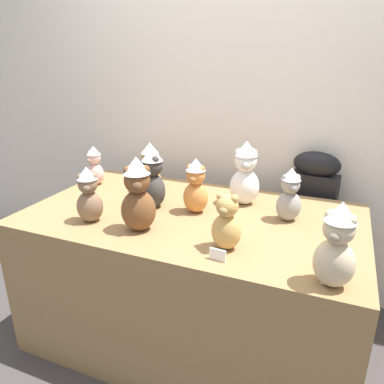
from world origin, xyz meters
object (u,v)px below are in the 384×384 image
Objects in this scene: display_table at (192,278)px; instrument_case at (309,229)px; teddy_bear_mocha at (89,195)px; teddy_bear_honey at (226,223)px; teddy_bear_blush at (95,166)px; teddy_bear_chestnut at (138,196)px; teddy_bear_ash at (290,195)px; teddy_bear_sand at (336,246)px; teddy_bear_snow at (245,174)px; teddy_bear_ginger at (196,186)px; teddy_bear_caramel at (150,168)px; teddy_bear_charcoal at (153,178)px.

instrument_case is at bearing 48.16° from display_table.
teddy_bear_mocha is 1.13× the size of teddy_bear_honey.
display_table is 6.90× the size of teddy_bear_blush.
teddy_bear_ash is at bearing 1.56° from teddy_bear_chestnut.
teddy_bear_blush is at bearing 111.96° from teddy_bear_chestnut.
teddy_bear_honey is (0.27, -0.29, 0.51)m from display_table.
teddy_bear_sand is (0.43, -0.11, 0.04)m from teddy_bear_honey.
teddy_bear_sand is (0.70, -0.40, 0.55)m from display_table.
teddy_bear_snow reaches higher than display_table.
teddy_bear_blush is 0.78m from teddy_bear_ginger.
display_table is 0.98m from teddy_bear_sand.
teddy_bear_ash reaches higher than teddy_bear_blush.
teddy_bear_chestnut is 0.43m from teddy_bear_honey.
teddy_bear_ash is (1.22, -0.09, 0.01)m from teddy_bear_blush.
teddy_bear_sand is (1.06, -0.62, 0.01)m from teddy_bear_caramel.
teddy_bear_charcoal is at bearing 176.74° from display_table.
display_table is 6.31× the size of teddy_bear_ash.
teddy_bear_mocha reaches higher than instrument_case.
teddy_bear_charcoal is 0.24m from teddy_bear_ginger.
teddy_bear_charcoal is at bearing -12.43° from teddy_bear_blush.
teddy_bear_charcoal is 1.13× the size of teddy_bear_ginger.
teddy_bear_caramel is at bearing 165.79° from teddy_bear_sand.
teddy_bear_chestnut reaches higher than instrument_case.
teddy_bear_ginger is at bearing 31.59° from teddy_bear_chestnut.
teddy_bear_chestnut is 1.43× the size of teddy_bear_blush.
teddy_bear_chestnut is at bearing -120.72° from instrument_case.
teddy_bear_caramel is at bearing 148.52° from display_table.
teddy_bear_chestnut reaches higher than teddy_bear_blush.
teddy_bear_mocha is 0.53m from teddy_bear_ginger.
instrument_case is at bearing 13.06° from teddy_bear_mocha.
display_table is 5.22× the size of teddy_bear_charcoal.
teddy_bear_caramel reaches higher than teddy_bear_honey.
teddy_bear_charcoal is 0.93× the size of teddy_bear_snow.
teddy_bear_ash is at bearing 41.33° from teddy_bear_charcoal.
teddy_bear_charcoal is 0.92× the size of teddy_bear_chestnut.
teddy_bear_caramel is 0.39m from teddy_bear_blush.
teddy_bear_ginger is (-0.26, 0.31, 0.03)m from teddy_bear_honey.
teddy_bear_charcoal is 1.32× the size of teddy_bear_blush.
teddy_bear_mocha is at bearing -170.07° from teddy_bear_sand.
instrument_case is 3.64× the size of teddy_bear_mocha.
teddy_bear_ash is at bearing 65.89° from teddy_bear_honey.
instrument_case is at bearing 114.33° from teddy_bear_sand.
display_table is 0.64m from teddy_bear_honey.
teddy_bear_chestnut is at bearing -41.14° from teddy_bear_charcoal.
instrument_case is 1.08m from teddy_bear_caramel.
teddy_bear_ginger reaches higher than teddy_bear_honey.
teddy_bear_snow reaches higher than instrument_case.
teddy_bear_sand is (1.45, -0.60, 0.04)m from teddy_bear_blush.
teddy_bear_sand is (0.70, -0.42, 0.01)m from teddy_bear_ginger.
teddy_bear_blush is (-0.75, 0.20, 0.51)m from display_table.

